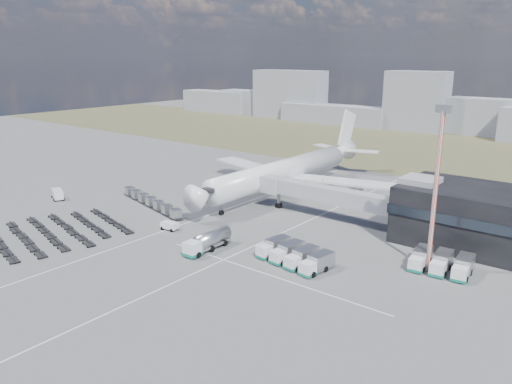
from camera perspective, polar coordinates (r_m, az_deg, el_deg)
The scene contains 16 objects.
ground at distance 96.99m, azimuth -7.56°, elevation -3.92°, with size 420.00×420.00×0.00m, color #565659.
grass_strip at distance 188.04m, azimuth 17.36°, elevation 4.93°, with size 420.00×90.00×0.01m, color brown.
lane_markings at distance 92.68m, azimuth -2.01°, elevation -4.72°, with size 47.12×110.00×0.01m.
terminal at distance 92.81m, azimuth 25.25°, elevation -2.78°, with size 30.40×16.40×11.00m.
jet_bridge at distance 101.17m, azimuth 7.06°, elevation -0.09°, with size 30.30×3.80×7.05m.
airliner at distance 119.26m, azimuth 3.59°, elevation 2.49°, with size 51.59×64.53×17.62m.
skyline at distance 225.55m, azimuth 21.47°, elevation 8.43°, with size 300.44×22.51×25.33m.
fuel_tanker at distance 84.69m, azimuth -5.56°, elevation -5.63°, with size 2.72×9.82×3.16m.
pushback_tug at distance 95.53m, azimuth -9.83°, elevation -3.85°, with size 3.27×1.84×1.47m, color white.
utility_van at distance 122.32m, azimuth -21.73°, elevation -0.26°, with size 4.32×1.96×2.31m, color white.
catering_truck at distance 118.66m, azimuth 11.50°, elevation 0.14°, with size 2.45×5.50×2.48m.
service_trucks_near at distance 79.56m, azimuth 4.39°, elevation -7.18°, with size 12.14×7.77×2.53m.
service_trucks_far at distance 81.46m, azimuth 20.42°, elevation -7.58°, with size 9.03×7.16×2.58m.
uld_row at distance 110.43m, azimuth -11.91°, elevation -1.09°, with size 24.66×7.67×1.93m.
baggage_dollies at distance 99.96m, azimuth -21.95°, elevation -4.14°, with size 25.39×25.69×0.69m.
floodlight_mast at distance 77.91m, azimuth 19.83°, elevation 0.15°, with size 2.40×1.94×25.10m.
Camera 1 is at (66.57, -62.96, 31.83)m, focal length 35.00 mm.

